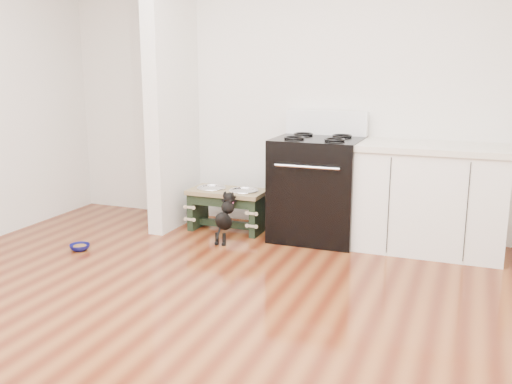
# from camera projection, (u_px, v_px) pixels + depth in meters

# --- Properties ---
(ground) EXTENTS (5.00, 5.00, 0.00)m
(ground) POSITION_uv_depth(u_px,v_px,m) (178.00, 335.00, 3.37)
(ground) COLOR #4D1D0D
(ground) RESTS_ON ground
(room_shell) EXTENTS (5.00, 5.00, 5.00)m
(room_shell) POSITION_uv_depth(u_px,v_px,m) (169.00, 53.00, 3.01)
(room_shell) COLOR silver
(room_shell) RESTS_ON ground
(partition_wall) EXTENTS (0.15, 0.80, 2.70)m
(partition_wall) POSITION_uv_depth(u_px,v_px,m) (172.00, 87.00, 5.39)
(partition_wall) COLOR silver
(partition_wall) RESTS_ON ground
(oven_range) EXTENTS (0.76, 0.69, 1.14)m
(oven_range) POSITION_uv_depth(u_px,v_px,m) (317.00, 187.00, 5.14)
(oven_range) COLOR black
(oven_range) RESTS_ON ground
(cabinet_run) EXTENTS (1.24, 0.64, 0.91)m
(cabinet_run) POSITION_uv_depth(u_px,v_px,m) (430.00, 198.00, 4.81)
(cabinet_run) COLOR white
(cabinet_run) RESTS_ON ground
(dog_feeder) EXTENTS (0.72, 0.39, 0.41)m
(dog_feeder) POSITION_uv_depth(u_px,v_px,m) (227.00, 202.00, 5.42)
(dog_feeder) COLOR black
(dog_feeder) RESTS_ON ground
(puppy) EXTENTS (0.13, 0.37, 0.44)m
(puppy) POSITION_uv_depth(u_px,v_px,m) (225.00, 216.00, 5.08)
(puppy) COLOR black
(puppy) RESTS_ON ground
(floor_bowl) EXTENTS (0.18, 0.18, 0.05)m
(floor_bowl) POSITION_uv_depth(u_px,v_px,m) (80.00, 247.00, 4.88)
(floor_bowl) COLOR #0B0E53
(floor_bowl) RESTS_ON ground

